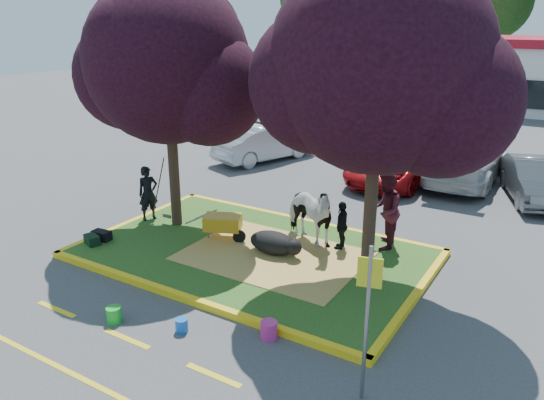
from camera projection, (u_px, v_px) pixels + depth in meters
The scene contains 31 objects.
ground at pixel (253, 256), 13.14m from camera, with size 90.00×90.00×0.00m, color #424244.
median_island at pixel (253, 253), 13.12m from camera, with size 8.00×5.00×0.15m, color #224F18.
curb_near at pixel (185, 298), 11.04m from camera, with size 8.30×0.16×0.15m, color yellow.
curb_far at pixel (302, 221), 15.19m from camera, with size 8.30×0.16×0.15m, color yellow.
curb_left at pixel (134, 222), 15.13m from camera, with size 0.16×5.30×0.15m, color yellow.
curb_right at pixel (415, 296), 11.10m from camera, with size 0.16×5.30×0.15m, color yellow.
straw_bedding at pixel (273, 256), 12.79m from camera, with size 4.20×3.00×0.01m, color tan.
tree_purple_left at pixel (168, 69), 13.39m from camera, with size 5.06×4.20×6.51m.
tree_purple_right at pixel (380, 74), 10.35m from camera, with size 5.30×4.40×6.82m.
fire_lane_stripe_a at pixel (57, 309), 10.75m from camera, with size 1.10×0.12×0.01m, color yellow.
fire_lane_stripe_b at pixel (127, 339), 9.76m from camera, with size 1.10×0.12×0.01m, color yellow.
fire_lane_stripe_c at pixel (214, 375), 8.77m from camera, with size 1.10×0.12×0.01m, color yellow.
fire_lane_long at pixel (73, 374), 8.79m from camera, with size 6.00×0.10×0.01m, color yellow.
retail_building at pixel (519, 72), 33.94m from camera, with size 20.40×8.40×4.40m.
cow at pixel (307, 213), 13.32m from camera, with size 0.85×1.87×1.58m, color white.
calf at pixel (273, 243), 12.88m from camera, with size 1.25×0.71×0.54m, color black.
handler at pixel (148, 193), 14.89m from camera, with size 0.56×0.37×1.55m, color black.
visitor_a at pixel (385, 211), 12.98m from camera, with size 0.95×0.74×1.94m, color #41121E.
visitor_b at pixel (342, 225), 13.02m from camera, with size 0.72×0.30×1.24m, color black.
wheelbarrow at pixel (223, 223), 13.66m from camera, with size 1.67×0.90×0.64m.
gear_bag_dark at pixel (102, 235), 13.68m from camera, with size 0.49×0.27×0.25m, color black.
gear_bag_green at pixel (92, 240), 13.43m from camera, with size 0.45×0.28×0.24m, color black.
sign_post at pixel (367, 308), 7.73m from camera, with size 0.36×0.12×2.58m.
bucket_green at pixel (114, 315), 10.26m from camera, with size 0.29×0.29×0.32m, color green.
bucket_pink at pixel (269, 330), 9.74m from camera, with size 0.32×0.32×0.34m, color #CD2D82.
bucket_blue at pixel (182, 325), 9.96m from camera, with size 0.24×0.24×0.26m, color blue.
car_black at pixel (246, 135), 23.67m from camera, with size 1.43×3.55×1.21m, color black.
car_silver at pixel (264, 143), 21.71m from camera, with size 1.54×4.41×1.45m, color #B0B2B8.
car_red at pixel (398, 161), 18.97m from camera, with size 2.39×5.18×1.44m, color #A00D11.
car_white at pixel (467, 160), 18.83m from camera, with size 2.20×5.40×1.57m, color silver.
car_grey at pixel (534, 180), 16.99m from camera, with size 1.41×4.05×1.34m, color #505357.
Camera 1 is at (6.67, -9.94, 5.62)m, focal length 35.00 mm.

